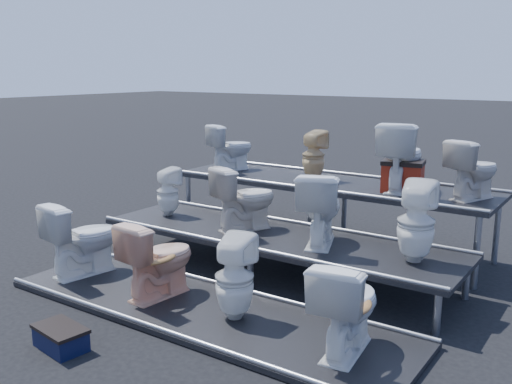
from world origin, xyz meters
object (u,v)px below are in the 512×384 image
Objects in this scene: toilet_6 at (320,208)px; toilet_8 at (231,147)px; toilet_2 at (235,277)px; toilet_3 at (347,305)px; toilet_10 at (401,156)px; step_stool at (61,339)px; toilet_0 at (83,238)px; toilet_5 at (245,198)px; toilet_7 at (416,222)px; toilet_9 at (314,155)px; toilet_1 at (158,258)px; red_crate at (403,178)px; toilet_4 at (168,192)px; toilet_11 at (474,169)px.

toilet_6 is 1.20× the size of toilet_8.
toilet_2 is 1.37m from toilet_6.
toilet_10 reaches higher than toilet_3.
step_stool is (-1.08, -2.49, -0.77)m from toilet_6.
toilet_6 is at bearing -139.93° from toilet_0.
toilet_3 is 1.00× the size of toilet_6.
toilet_8 reaches higher than step_stool.
toilet_3 is 0.96× the size of toilet_10.
toilet_2 is at bearing 62.47° from toilet_6.
toilet_6 is 1.73× the size of step_stool.
toilet_5 reaches higher than toilet_2.
toilet_8 is (-3.16, 1.30, 0.33)m from toilet_7.
toilet_9 reaches higher than step_stool.
toilet_9 is 1.42× the size of step_stool.
toilet_1 is at bearing 24.75° from toilet_7.
red_crate is (-0.60, 1.24, 0.17)m from toilet_7.
toilet_3 is at bearing 38.51° from step_stool.
toilet_0 is at bearing 110.31° from toilet_8.
toilet_9 is at bearing -74.02° from toilet_5.
toilet_5 is (1.26, 1.30, 0.36)m from toilet_0.
toilet_8 reaches higher than toilet_7.
step_stool is (-0.11, -2.49, -0.75)m from toilet_5.
toilet_2 is at bearing 149.52° from toilet_8.
toilet_10 reaches higher than toilet_6.
toilet_7 reaches higher than toilet_2.
toilet_8 is at bearing -29.03° from toilet_7.
toilet_1 is 2.89m from toilet_8.
toilet_4 is 0.93× the size of toilet_8.
toilet_2 is 3.03m from toilet_11.
toilet_0 is at bearing -6.97° from toilet_3.
toilet_10 is (0.38, 1.30, 0.42)m from toilet_6.
toilet_6 is 1.56m from toilet_9.
toilet_4 reaches higher than toilet_1.
toilet_0 is 1.05× the size of toilet_1.
toilet_0 is 1.04× the size of toilet_7.
red_crate reaches higher than toilet_2.
toilet_2 is 2.78m from toilet_10.
red_crate is at bearing -115.10° from toilet_1.
toilet_5 is at bearing -169.92° from toilet_4.
toilet_1 is 1.00× the size of toilet_6.
toilet_5 reaches higher than toilet_3.
toilet_9 is (1.34, 0.00, -0.00)m from toilet_8.
toilet_0 is at bearing 9.85° from toilet_6.
toilet_1 is 1.00× the size of toilet_3.
toilet_6 reaches higher than toilet_1.
toilet_8 is (0.03, 1.30, 0.42)m from toilet_4.
toilet_11 is at bearing 172.84° from toilet_10.
toilet_3 reaches higher than step_stool.
red_crate reaches higher than toilet_3.
toilet_4 is 0.77× the size of toilet_7.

